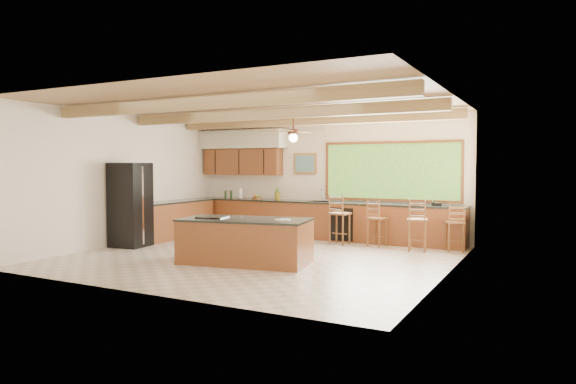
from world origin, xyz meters
The scene contains 9 objects.
ground centered at (0.00, 0.00, 0.00)m, with size 7.20×7.20×0.00m, color beige.
room_shell centered at (-0.17, 0.65, 2.21)m, with size 7.27×6.54×3.02m.
counter_run centered at (-0.82, 2.52, 0.46)m, with size 7.12×3.10×1.27m.
island centered at (0.10, -0.67, 0.42)m, with size 2.53×1.51×0.85m.
refrigerator centered at (-3.22, -0.19, 0.93)m, with size 0.80×0.78×1.87m.
bar_stool_a centered at (1.64, 2.33, 0.62)m, with size 0.45×0.45×1.04m.
bar_stool_b centered at (0.80, 2.19, 0.70)m, with size 0.46×0.46×1.18m.
bar_stool_c centered at (2.61, 2.05, 0.66)m, with size 0.46×0.46×1.11m.
bar_stool_d centered at (3.30, 2.40, 0.61)m, with size 0.49×0.49×1.03m.
Camera 1 is at (5.17, -8.64, 1.81)m, focal length 32.00 mm.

